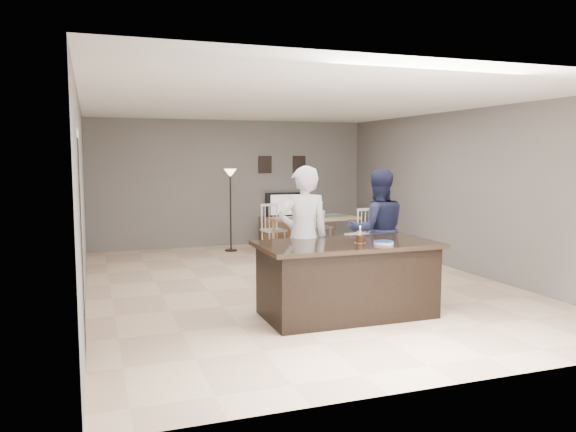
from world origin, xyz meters
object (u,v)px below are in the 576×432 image
object	(u,v)px
woman	(303,237)
birthday_cake	(360,239)
plate_stack	(384,243)
tv_console	(287,230)
kitchen_island	(347,279)
man	(378,231)
television	(286,205)
floor_lamp	(230,188)
dining_table	(315,224)

from	to	relation	value
woman	birthday_cake	xyz separation A→B (m)	(0.48, -0.64, 0.04)
birthday_cake	plate_stack	bearing A→B (deg)	-38.51
tv_console	plate_stack	world-z (taller)	plate_stack
woman	kitchen_island	bearing A→B (deg)	127.97
plate_stack	man	bearing A→B (deg)	64.36
television	plate_stack	distance (m)	5.97
woman	floor_lamp	distance (m)	4.51
television	kitchen_island	bearing A→B (deg)	77.99
woman	plate_stack	distance (m)	1.08
birthday_cake	dining_table	world-z (taller)	birthday_cake
woman	plate_stack	size ratio (longest dim) A/B	7.55
tv_console	man	distance (m)	4.62
dining_table	plate_stack	bearing A→B (deg)	-111.52
birthday_cake	dining_table	distance (m)	4.25
dining_table	floor_lamp	size ratio (longest dim) A/B	1.21
kitchen_island	birthday_cake	world-z (taller)	birthday_cake
television	plate_stack	xyz separation A→B (m)	(-0.85, -5.91, 0.06)
television	floor_lamp	distance (m)	1.60
kitchen_island	plate_stack	bearing A→B (deg)	-37.90
tv_console	man	xyz separation A→B (m)	(-0.25, -4.58, 0.57)
television	floor_lamp	size ratio (longest dim) A/B	0.55
woman	man	bearing A→B (deg)	-156.24
man	dining_table	distance (m)	3.03
woman	dining_table	world-z (taller)	woman
kitchen_island	birthday_cake	bearing A→B (deg)	-36.77
tv_console	floor_lamp	distance (m)	1.81
television	floor_lamp	xyz separation A→B (m)	(-1.41, -0.60, 0.44)
kitchen_island	birthday_cake	xyz separation A→B (m)	(0.12, -0.09, 0.49)
woman	birthday_cake	bearing A→B (deg)	131.79
kitchen_island	man	size ratio (longest dim) A/B	1.23
floor_lamp	kitchen_island	bearing A→B (deg)	-87.58
man	dining_table	xyz separation A→B (m)	(0.27, 3.01, -0.25)
tv_console	floor_lamp	size ratio (longest dim) A/B	0.72
kitchen_island	woman	distance (m)	0.80
woman	television	bearing A→B (deg)	-101.89
tv_console	birthday_cake	bearing A→B (deg)	-100.77
kitchen_island	television	size ratio (longest dim) A/B	2.35
tv_console	floor_lamp	bearing A→B (deg)	-159.51
plate_stack	dining_table	bearing A→B (deg)	78.45
woman	birthday_cake	distance (m)	0.80
man	plate_stack	bearing A→B (deg)	77.54
plate_stack	floor_lamp	world-z (taller)	floor_lamp
dining_table	floor_lamp	distance (m)	1.89
television	dining_table	world-z (taller)	television
floor_lamp	tv_console	bearing A→B (deg)	20.49
television	floor_lamp	world-z (taller)	floor_lamp
kitchen_island	tv_console	distance (m)	5.70
tv_console	woman	size ratio (longest dim) A/B	0.66
television	tv_console	bearing A→B (deg)	90.00
woman	man	world-z (taller)	woman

